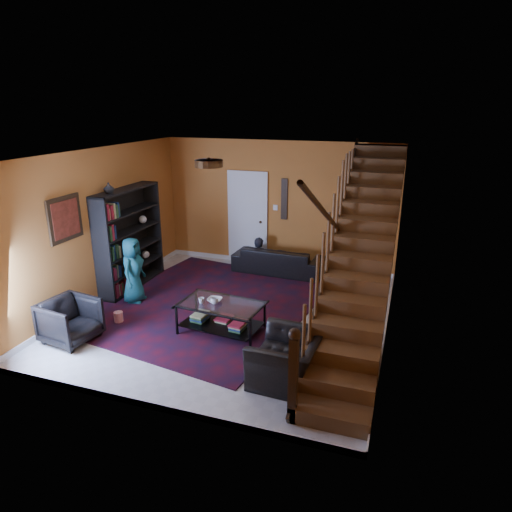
# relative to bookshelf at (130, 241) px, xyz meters

# --- Properties ---
(floor) EXTENTS (5.50, 5.50, 0.00)m
(floor) POSITION_rel_bookshelf_xyz_m (2.40, -0.60, -0.96)
(floor) COLOR beige
(floor) RESTS_ON ground
(room) EXTENTS (5.50, 5.50, 5.50)m
(room) POSITION_rel_bookshelf_xyz_m (1.07, 0.73, -0.91)
(room) COLOR #C5722B
(room) RESTS_ON ground
(staircase) EXTENTS (0.95, 5.02, 3.18)m
(staircase) POSITION_rel_bookshelf_xyz_m (4.53, -0.60, 0.43)
(staircase) COLOR brown
(staircase) RESTS_ON floor
(bookshelf) EXTENTS (0.35, 1.80, 2.00)m
(bookshelf) POSITION_rel_bookshelf_xyz_m (0.00, 0.00, 0.00)
(bookshelf) COLOR black
(bookshelf) RESTS_ON floor
(door) EXTENTS (0.82, 0.05, 2.05)m
(door) POSITION_rel_bookshelf_xyz_m (1.70, 2.12, 0.06)
(door) COLOR silver
(door) RESTS_ON floor
(framed_picture) EXTENTS (0.04, 0.74, 0.74)m
(framed_picture) POSITION_rel_bookshelf_xyz_m (-0.17, -1.50, 0.79)
(framed_picture) COLOR maroon
(framed_picture) RESTS_ON room
(wall_hanging) EXTENTS (0.14, 0.03, 0.90)m
(wall_hanging) POSITION_rel_bookshelf_xyz_m (2.55, 2.13, 0.59)
(wall_hanging) COLOR black
(wall_hanging) RESTS_ON room
(ceiling_fixture) EXTENTS (0.40, 0.40, 0.10)m
(ceiling_fixture) POSITION_rel_bookshelf_xyz_m (2.40, -1.40, 1.78)
(ceiling_fixture) COLOR #3F2814
(ceiling_fixture) RESTS_ON room
(rug) EXTENTS (4.21, 4.64, 0.02)m
(rug) POSITION_rel_bookshelf_xyz_m (1.78, -0.35, -0.95)
(rug) COLOR #400B17
(rug) RESTS_ON floor
(sofa) EXTENTS (1.99, 0.85, 0.57)m
(sofa) POSITION_rel_bookshelf_xyz_m (2.58, 1.70, -0.68)
(sofa) COLOR black
(sofa) RESTS_ON floor
(armchair_left) EXTENTS (0.85, 0.83, 0.69)m
(armchair_left) POSITION_rel_bookshelf_xyz_m (0.35, -2.26, -0.62)
(armchair_left) COLOR black
(armchair_left) RESTS_ON floor
(armchair_right) EXTENTS (0.91, 1.03, 0.64)m
(armchair_right) POSITION_rel_bookshelf_xyz_m (3.82, -2.20, -0.64)
(armchair_right) COLOR black
(armchair_right) RESTS_ON floor
(person_adult_a) EXTENTS (0.44, 0.30, 1.19)m
(person_adult_a) POSITION_rel_bookshelf_xyz_m (2.10, 1.75, -0.82)
(person_adult_a) COLOR black
(person_adult_a) RESTS_ON sofa
(person_adult_b) EXTENTS (0.75, 0.61, 1.43)m
(person_adult_b) POSITION_rel_bookshelf_xyz_m (3.90, 1.75, -0.70)
(person_adult_b) COLOR black
(person_adult_b) RESTS_ON sofa
(person_child) EXTENTS (0.47, 0.65, 1.25)m
(person_child) POSITION_rel_bookshelf_xyz_m (0.45, -0.65, -0.34)
(person_child) COLOR #1B5C68
(person_child) RESTS_ON armchair_left
(coffee_table) EXTENTS (1.38, 0.90, 0.50)m
(coffee_table) POSITION_rel_bookshelf_xyz_m (2.45, -1.22, -0.67)
(coffee_table) COLOR black
(coffee_table) RESTS_ON floor
(cup_a) EXTENTS (0.15, 0.15, 0.10)m
(cup_a) POSITION_rel_bookshelf_xyz_m (2.36, -1.26, -0.42)
(cup_a) COLOR #999999
(cup_a) RESTS_ON coffee_table
(cup_b) EXTENTS (0.12, 0.12, 0.09)m
(cup_b) POSITION_rel_bookshelf_xyz_m (2.15, -1.30, -0.42)
(cup_b) COLOR #999999
(cup_b) RESTS_ON coffee_table
(bowl) EXTENTS (0.25, 0.25, 0.06)m
(bowl) POSITION_rel_bookshelf_xyz_m (2.33, -1.19, -0.44)
(bowl) COLOR #999999
(bowl) RESTS_ON coffee_table
(vase) EXTENTS (0.18, 0.18, 0.19)m
(vase) POSITION_rel_bookshelf_xyz_m (-0.00, -0.50, 1.13)
(vase) COLOR #999999
(vase) RESTS_ON bookshelf
(popcorn_bucket) EXTENTS (0.19, 0.19, 0.17)m
(popcorn_bucket) POSITION_rel_bookshelf_xyz_m (0.68, -1.50, -0.86)
(popcorn_bucket) COLOR red
(popcorn_bucket) RESTS_ON rug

